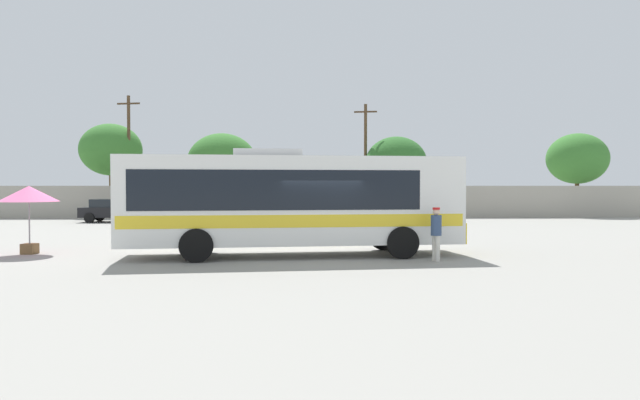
{
  "coord_description": "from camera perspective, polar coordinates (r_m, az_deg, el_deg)",
  "views": [
    {
      "loc": [
        -0.73,
        -18.39,
        2.33
      ],
      "look_at": [
        0.05,
        2.77,
        1.8
      ],
      "focal_mm": 31.62,
      "sensor_mm": 36.0,
      "label": 1
    }
  ],
  "objects": [
    {
      "name": "ground_plane",
      "position": [
        28.49,
        -0.64,
        -3.27
      ],
      "size": [
        300.0,
        300.0,
        0.0
      ],
      "primitive_type": "plane",
      "color": "gray"
    },
    {
      "name": "perimeter_wall",
      "position": [
        41.1,
        -1.09,
        -0.19
      ],
      "size": [
        80.0,
        0.3,
        2.35
      ],
      "primitive_type": "cube",
      "color": "#9E998C",
      "rests_on": "ground_plane"
    },
    {
      "name": "coach_bus_white_yellow",
      "position": [
        18.73,
        -3.2,
        0.06
      ],
      "size": [
        11.29,
        3.61,
        3.53
      ],
      "color": "white",
      "rests_on": "ground_plane"
    },
    {
      "name": "attendant_by_bus_door",
      "position": [
        17.82,
        11.67,
        -3.05
      ],
      "size": [
        0.44,
        0.44,
        1.67
      ],
      "color": "silver",
      "rests_on": "ground_plane"
    },
    {
      "name": "vendor_umbrella_near_gate_pink",
      "position": [
        21.67,
        -27.37,
        0.4
      ],
      "size": [
        1.95,
        1.95,
        2.33
      ],
      "color": "gray",
      "rests_on": "ground_plane"
    },
    {
      "name": "parked_car_leftmost_black",
      "position": [
        38.84,
        -20.2,
        -0.94
      ],
      "size": [
        4.04,
        2.04,
        1.49
      ],
      "color": "black",
      "rests_on": "ground_plane"
    },
    {
      "name": "parked_car_second_red",
      "position": [
        37.24,
        -11.04,
        -1.02
      ],
      "size": [
        4.45,
        2.27,
        1.42
      ],
      "color": "red",
      "rests_on": "ground_plane"
    },
    {
      "name": "parked_car_third_red",
      "position": [
        37.89,
        -2.52,
        -0.95
      ],
      "size": [
        4.17,
        2.19,
        1.43
      ],
      "color": "red",
      "rests_on": "ground_plane"
    },
    {
      "name": "parked_car_rightmost_maroon",
      "position": [
        38.08,
        6.41,
        -0.91
      ],
      "size": [
        4.22,
        2.26,
        1.48
      ],
      "color": "maroon",
      "rests_on": "ground_plane"
    },
    {
      "name": "utility_pole_near",
      "position": [
        45.26,
        -18.77,
        4.45
      ],
      "size": [
        1.79,
        0.46,
        9.18
      ],
      "color": "#4C3823",
      "rests_on": "ground_plane"
    },
    {
      "name": "utility_pole_far",
      "position": [
        44.53,
        4.63,
        4.3
      ],
      "size": [
        1.79,
        0.45,
        8.76
      ],
      "color": "#4C3823",
      "rests_on": "ground_plane"
    },
    {
      "name": "roadside_tree_left",
      "position": [
        46.96,
        -20.4,
        4.78
      ],
      "size": [
        4.74,
        4.74,
        7.18
      ],
      "color": "brown",
      "rests_on": "ground_plane"
    },
    {
      "name": "roadside_tree_midleft",
      "position": [
        46.59,
        -9.87,
        3.71
      ],
      "size": [
        5.66,
        5.66,
        6.62
      ],
      "color": "brown",
      "rests_on": "ground_plane"
    },
    {
      "name": "roadside_tree_midright",
      "position": [
        44.14,
        7.7,
        3.76
      ],
      "size": [
        4.74,
        4.74,
        6.16
      ],
      "color": "brown",
      "rests_on": "ground_plane"
    },
    {
      "name": "roadside_tree_right",
      "position": [
        48.37,
        24.59,
        3.82
      ],
      "size": [
        4.62,
        4.62,
        6.44
      ],
      "color": "brown",
      "rests_on": "ground_plane"
    }
  ]
}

